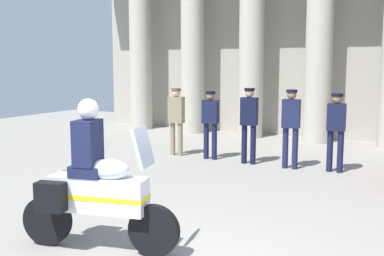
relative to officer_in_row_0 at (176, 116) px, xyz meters
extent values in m
cube|color=#A49F91|center=(2.62, 4.71, 1.85)|extent=(16.27, 0.30, 5.71)
cylinder|color=#B2AD9E|center=(-3.64, 3.72, 1.50)|extent=(0.77, 0.77, 5.02)
cylinder|color=#B2AD9E|center=(-1.55, 3.72, 1.50)|extent=(0.77, 0.77, 5.02)
cylinder|color=#B2AD9E|center=(0.53, 3.72, 1.50)|extent=(0.77, 0.77, 5.02)
cylinder|color=#B2AD9E|center=(2.62, 3.72, 1.50)|extent=(0.77, 0.77, 5.02)
cylinder|color=#847A5B|center=(-0.11, 0.00, -0.59)|extent=(0.13, 0.13, 0.84)
cylinder|color=#847A5B|center=(0.11, 0.00, -0.59)|extent=(0.13, 0.13, 0.84)
cube|color=#847A5B|center=(0.00, 0.00, 0.16)|extent=(0.40, 0.26, 0.65)
sphere|color=beige|center=(0.00, 0.00, 0.59)|extent=(0.21, 0.21, 0.21)
cylinder|color=#4F4937|center=(0.00, 0.00, 0.67)|extent=(0.24, 0.24, 0.06)
cylinder|color=#141938|center=(0.86, -0.02, -0.56)|extent=(0.13, 0.13, 0.88)
cylinder|color=#141938|center=(1.08, -0.02, -0.56)|extent=(0.13, 0.13, 0.88)
cube|color=#141938|center=(0.97, -0.02, 0.16)|extent=(0.40, 0.26, 0.56)
sphere|color=#997056|center=(0.97, -0.02, 0.54)|extent=(0.21, 0.21, 0.21)
cylinder|color=black|center=(0.97, -0.02, 0.62)|extent=(0.24, 0.24, 0.06)
cylinder|color=black|center=(1.88, -0.07, -0.55)|extent=(0.13, 0.13, 0.91)
cylinder|color=black|center=(2.10, -0.07, -0.55)|extent=(0.13, 0.13, 0.91)
cube|color=black|center=(1.99, -0.07, 0.22)|extent=(0.40, 0.26, 0.64)
sphere|color=tan|center=(1.99, -0.07, 0.65)|extent=(0.21, 0.21, 0.21)
cylinder|color=black|center=(1.99, -0.07, 0.73)|extent=(0.24, 0.24, 0.06)
cylinder|color=#191E42|center=(2.88, -0.11, -0.55)|extent=(0.13, 0.13, 0.92)
cylinder|color=#191E42|center=(3.10, -0.11, -0.55)|extent=(0.13, 0.13, 0.92)
cube|color=#191E42|center=(2.99, -0.11, 0.22)|extent=(0.40, 0.26, 0.63)
sphere|color=#997056|center=(2.99, -0.11, 0.64)|extent=(0.21, 0.21, 0.21)
cylinder|color=black|center=(2.99, -0.11, 0.72)|extent=(0.24, 0.24, 0.06)
cylinder|color=#141938|center=(3.82, 0.02, -0.55)|extent=(0.13, 0.13, 0.90)
cylinder|color=#141938|center=(4.04, 0.02, -0.55)|extent=(0.13, 0.13, 0.90)
cube|color=#141938|center=(3.93, 0.02, 0.18)|extent=(0.40, 0.26, 0.58)
sphere|color=#997056|center=(3.93, 0.02, 0.58)|extent=(0.21, 0.21, 0.21)
cylinder|color=black|center=(3.93, 0.02, 0.66)|extent=(0.24, 0.24, 0.06)
cylinder|color=black|center=(2.96, -5.59, -0.68)|extent=(0.65, 0.24, 0.64)
cylinder|color=black|center=(1.55, -5.92, -0.68)|extent=(0.66, 0.28, 0.64)
cube|color=silver|center=(2.25, -5.75, -0.28)|extent=(1.28, 0.60, 0.44)
ellipsoid|color=silver|center=(2.40, -5.72, 0.04)|extent=(0.58, 0.43, 0.26)
cube|color=yellow|center=(2.25, -5.75, -0.30)|extent=(1.30, 0.61, 0.06)
cube|color=silver|center=(2.84, -5.61, 0.34)|extent=(0.25, 0.43, 0.47)
cube|color=black|center=(1.71, -5.62, -0.28)|extent=(0.39, 0.26, 0.36)
cube|color=black|center=(1.83, -6.12, -0.28)|extent=(0.39, 0.26, 0.36)
cube|color=#191E42|center=(2.14, -5.78, 0.01)|extent=(0.47, 0.42, 0.14)
cube|color=#191E42|center=(2.14, -5.78, 0.36)|extent=(0.34, 0.41, 0.56)
sphere|color=silver|center=(2.16, -5.78, 0.77)|extent=(0.26, 0.26, 0.26)
camera|label=1|loc=(5.96, -10.14, 1.31)|focal=43.94mm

